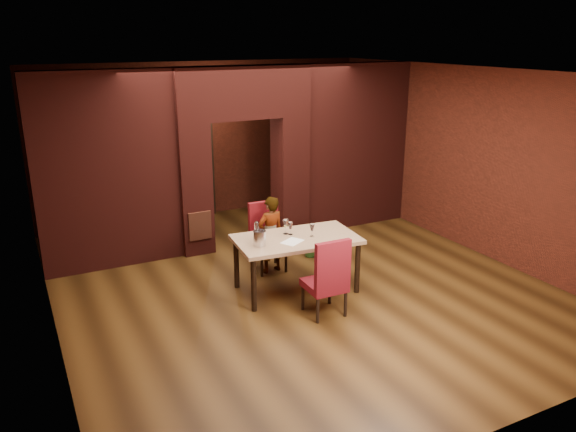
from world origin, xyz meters
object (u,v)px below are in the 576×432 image
at_px(dining_table, 296,264).
at_px(wine_glass_b, 290,228).
at_px(chair_near, 324,275).
at_px(person_seated, 271,235).
at_px(chair_far, 269,238).
at_px(wine_bucket, 260,238).
at_px(water_bottle, 257,230).
at_px(wine_glass_c, 312,230).
at_px(potted_plant, 310,245).
at_px(wine_glass_a, 286,227).

distance_m(dining_table, wine_glass_b, 0.54).
distance_m(chair_near, wine_glass_b, 1.06).
bearing_deg(person_seated, chair_far, -95.77).
xyz_separation_m(person_seated, wine_bucket, (-0.58, -0.88, 0.32)).
xyz_separation_m(person_seated, water_bottle, (-0.52, -0.63, 0.35)).
xyz_separation_m(chair_near, wine_glass_c, (0.23, 0.77, 0.38)).
bearing_deg(water_bottle, potted_plant, 32.77).
bearing_deg(wine_glass_c, wine_glass_b, 137.57).
relative_size(wine_glass_b, wine_glass_c, 1.00).
xyz_separation_m(wine_bucket, water_bottle, (0.06, 0.24, 0.03)).
bearing_deg(potted_plant, wine_glass_b, -132.94).
relative_size(dining_table, wine_glass_a, 8.10).
bearing_deg(wine_bucket, water_bottle, 75.76).
relative_size(dining_table, wine_glass_c, 9.27).
bearing_deg(dining_table, wine_glass_c, -12.36).
bearing_deg(wine_glass_b, dining_table, -82.02).
bearing_deg(person_seated, wine_glass_c, 99.01).
relative_size(chair_near, wine_glass_a, 5.10).
height_order(dining_table, water_bottle, water_bottle).
height_order(dining_table, wine_glass_b, wine_glass_b).
relative_size(chair_far, wine_glass_b, 5.73).
xyz_separation_m(wine_glass_b, wine_bucket, (-0.60, -0.21, 0.01)).
distance_m(chair_near, person_seated, 1.65).
bearing_deg(dining_table, wine_glass_b, 103.31).
bearing_deg(dining_table, wine_bucket, -169.07).
distance_m(wine_glass_b, water_bottle, 0.54).
height_order(wine_glass_a, wine_glass_b, wine_glass_a).
bearing_deg(water_bottle, wine_glass_b, -3.19).
distance_m(water_bottle, potted_plant, 1.86).
xyz_separation_m(chair_far, wine_glass_c, (0.27, -0.96, 0.39)).
xyz_separation_m(chair_far, wine_glass_b, (0.02, -0.74, 0.39)).
height_order(chair_near, potted_plant, chair_near).
height_order(chair_far, wine_glass_b, chair_far).
xyz_separation_m(wine_glass_b, water_bottle, (-0.54, 0.03, 0.04)).
relative_size(dining_table, chair_near, 1.59).
xyz_separation_m(wine_glass_a, potted_plant, (0.93, 0.88, -0.76)).
relative_size(wine_bucket, water_bottle, 0.79).
bearing_deg(potted_plant, wine_glass_c, -118.45).
distance_m(dining_table, potted_plant, 1.40).
bearing_deg(person_seated, potted_plant, -170.25).
bearing_deg(wine_glass_a, wine_glass_b, -49.52).
bearing_deg(wine_glass_b, water_bottle, 176.81).
bearing_deg(person_seated, wine_bucket, 48.84).
bearing_deg(person_seated, wine_glass_b, 84.07).
xyz_separation_m(dining_table, potted_plant, (0.85, 1.09, -0.22)).
xyz_separation_m(chair_near, wine_bucket, (-0.61, 0.78, 0.39)).
height_order(wine_glass_c, water_bottle, water_bottle).
xyz_separation_m(dining_table, water_bottle, (-0.56, 0.18, 0.56)).
distance_m(chair_far, chair_near, 1.73).
relative_size(chair_far, wine_glass_a, 5.00).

